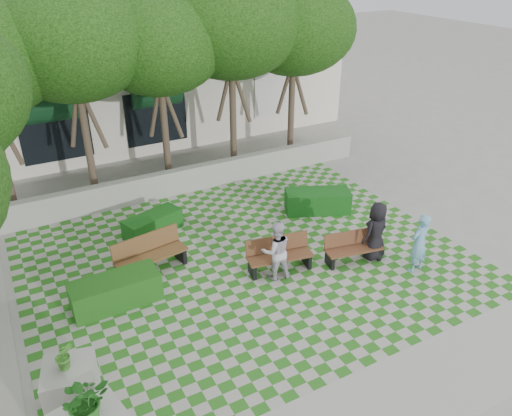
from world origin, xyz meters
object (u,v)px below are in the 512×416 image
hedge_east (318,201)px  hedge_west (116,291)px  person_white (276,251)px  bench_mid (279,255)px  person_blue (419,243)px  hedge_midleft (153,224)px  bench_east (353,248)px  bench_west (150,255)px  planter_back (71,384)px  person_dark (376,231)px

hedge_east → hedge_west: hedge_west is taller
hedge_east → person_white: 4.09m
bench_mid → person_blue: person_blue is taller
hedge_midleft → person_blue: person_blue is taller
bench_east → bench_mid: bench_mid is taller
bench_west → hedge_west: 1.58m
hedge_east → hedge_midleft: size_ratio=1.17×
bench_west → person_blue: 7.32m
planter_back → person_white: size_ratio=0.94×
person_white → hedge_east: bearing=-128.6°
bench_east → person_dark: bearing=-4.4°
hedge_east → bench_west: bearing=-173.9°
hedge_east → person_dark: person_dark is taller
bench_mid → hedge_midleft: bench_mid is taller
bench_mid → hedge_west: bench_mid is taller
hedge_west → person_white: size_ratio=1.29×
hedge_midleft → bench_east: bearing=-43.0°
bench_east → bench_west: (-5.18, 2.29, 0.08)m
bench_east → planter_back: size_ratio=1.09×
bench_mid → hedge_midleft: size_ratio=1.04×
person_dark → planter_back: bearing=-2.1°
bench_mid → hedge_east: 3.68m
bench_mid → planter_back: size_ratio=1.19×
hedge_east → person_blue: (0.40, -4.15, 0.50)m
hedge_midleft → person_blue: bearing=-43.4°
bench_west → person_blue: bearing=-38.1°
bench_east → person_white: size_ratio=1.03×
bench_west → planter_back: 4.59m
hedge_west → person_white: (4.08, -0.93, 0.46)m
bench_east → bench_mid: size_ratio=0.92×
hedge_west → person_dark: person_dark is taller
person_dark → bench_east: bearing=-25.1°
bench_east → hedge_east: size_ratio=0.81×
bench_east → hedge_west: bench_east is taller
bench_west → hedge_midleft: (0.69, 1.91, -0.18)m
planter_back → person_blue: person_blue is taller
planter_back → person_white: (5.62, 1.75, 0.31)m
hedge_midleft → planter_back: planter_back is taller
hedge_east → person_white: bearing=-140.8°
person_white → hedge_west: bearing=-0.6°
planter_back → person_dark: person_dark is taller
planter_back → person_dark: 8.67m
bench_east → hedge_east: bench_east is taller
bench_west → person_white: (2.86, -1.92, 0.34)m
bench_east → person_white: bearing=-178.3°
hedge_west → person_blue: (7.63, -2.51, 0.50)m
hedge_east → person_white: (-3.15, -2.57, 0.47)m
bench_east → person_blue: size_ratio=0.99×
bench_west → hedge_midleft: bearing=60.7°
bench_mid → person_blue: size_ratio=1.07×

